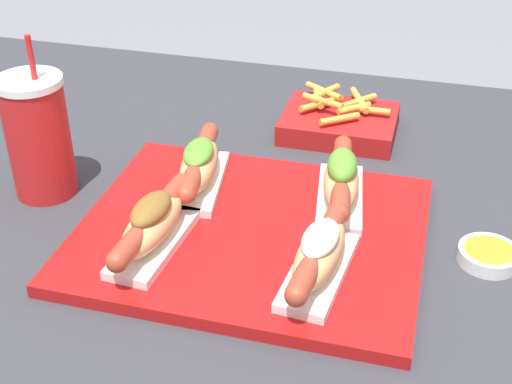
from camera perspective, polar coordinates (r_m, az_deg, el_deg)
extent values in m
cube|color=#B71414|center=(0.93, -0.32, -3.17)|extent=(0.44, 0.36, 0.02)
cube|color=white|center=(0.90, -8.15, -4.01)|extent=(0.07, 0.17, 0.01)
ellipsoid|color=tan|center=(0.88, -8.29, -2.55)|extent=(0.06, 0.15, 0.04)
cylinder|color=#9E3D28|center=(0.88, -8.33, -2.16)|extent=(0.04, 0.18, 0.03)
sphere|color=#9E3D28|center=(0.82, -11.08, -5.50)|extent=(0.03, 0.03, 0.03)
sphere|color=#9E3D28|center=(0.95, -5.97, 0.72)|extent=(0.03, 0.03, 0.03)
ellipsoid|color=brown|center=(0.87, -8.40, -1.38)|extent=(0.05, 0.08, 0.03)
cube|color=white|center=(0.85, 5.02, -6.36)|extent=(0.08, 0.17, 0.01)
ellipsoid|color=tan|center=(0.83, 5.11, -4.85)|extent=(0.06, 0.15, 0.04)
cylinder|color=#9E3D28|center=(0.83, 5.13, -4.45)|extent=(0.04, 0.18, 0.03)
sphere|color=#9E3D28|center=(0.76, 3.22, -8.24)|extent=(0.03, 0.03, 0.03)
sphere|color=#9E3D28|center=(0.90, 6.73, -1.25)|extent=(0.03, 0.03, 0.03)
ellipsoid|color=silver|center=(0.82, 5.18, -3.70)|extent=(0.05, 0.08, 0.02)
cube|color=white|center=(1.01, -4.50, 0.80)|extent=(0.08, 0.17, 0.01)
ellipsoid|color=tan|center=(1.00, -4.57, 2.17)|extent=(0.07, 0.15, 0.04)
cylinder|color=#9E3D28|center=(0.99, -4.59, 2.53)|extent=(0.05, 0.18, 0.03)
sphere|color=#9E3D28|center=(0.92, -5.61, -0.21)|extent=(0.03, 0.03, 0.03)
sphere|color=#9E3D28|center=(1.07, -3.71, 4.88)|extent=(0.03, 0.03, 0.03)
ellipsoid|color=#5B992D|center=(0.99, -4.62, 3.20)|extent=(0.05, 0.08, 0.02)
cube|color=white|center=(0.98, 6.73, -0.48)|extent=(0.08, 0.17, 0.01)
ellipsoid|color=tan|center=(0.97, 6.83, 0.92)|extent=(0.07, 0.15, 0.04)
cylinder|color=#9E3D28|center=(0.96, 6.86, 1.28)|extent=(0.05, 0.18, 0.03)
sphere|color=#9E3D28|center=(0.89, 6.71, -1.66)|extent=(0.03, 0.03, 0.03)
sphere|color=#9E3D28|center=(1.04, 6.98, 3.79)|extent=(0.03, 0.03, 0.03)
ellipsoid|color=#5B992D|center=(0.95, 6.92, 2.11)|extent=(0.05, 0.08, 0.03)
cylinder|color=white|center=(0.94, 18.10, -4.86)|extent=(0.08, 0.08, 0.02)
cylinder|color=yellow|center=(0.93, 18.16, -4.57)|extent=(0.06, 0.06, 0.01)
cylinder|color=red|center=(1.04, -16.97, 3.98)|extent=(0.09, 0.09, 0.17)
cylinder|color=white|center=(1.00, -17.76, 8.41)|extent=(0.09, 0.09, 0.01)
cylinder|color=red|center=(0.98, -17.55, 10.23)|extent=(0.01, 0.01, 0.06)
cube|color=#B21919|center=(1.19, 6.67, 5.47)|extent=(0.18, 0.15, 0.03)
cylinder|color=gold|center=(1.21, 8.28, 7.29)|extent=(0.04, 0.08, 0.01)
cylinder|color=gold|center=(1.18, 9.27, 6.47)|extent=(0.06, 0.01, 0.01)
cylinder|color=gold|center=(1.20, 8.17, 7.18)|extent=(0.06, 0.06, 0.01)
cylinder|color=gold|center=(1.22, 5.43, 8.04)|extent=(0.07, 0.05, 0.01)
cylinder|color=gold|center=(1.21, 5.01, 7.56)|extent=(0.03, 0.07, 0.01)
cylinder|color=gold|center=(1.19, 5.24, 7.05)|extent=(0.07, 0.07, 0.01)
cylinder|color=gold|center=(1.18, 7.84, 6.66)|extent=(0.05, 0.05, 0.01)
cylinder|color=gold|center=(1.18, 5.37, 7.25)|extent=(0.07, 0.04, 0.01)
cylinder|color=gold|center=(1.21, 5.51, 7.95)|extent=(0.04, 0.06, 0.01)
cylinder|color=gold|center=(1.15, 6.70, 5.83)|extent=(0.06, 0.05, 0.01)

